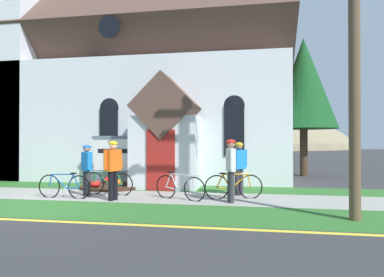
% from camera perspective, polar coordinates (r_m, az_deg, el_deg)
% --- Properties ---
extents(ground, '(140.00, 140.00, 0.00)m').
position_cam_1_polar(ground, '(13.46, -14.92, -7.72)').
color(ground, '#333335').
extents(sidewalk_slab, '(32.00, 2.20, 0.01)m').
position_cam_1_polar(sidewalk_slab, '(11.58, -19.60, -8.86)').
color(sidewalk_slab, '#99968E').
rests_on(sidewalk_slab, ground).
extents(grass_verge, '(32.00, 2.17, 0.01)m').
position_cam_1_polar(grass_verge, '(9.76, -26.00, -10.41)').
color(grass_verge, '#2D6628').
rests_on(grass_verge, ground).
extents(church_lawn, '(24.00, 1.81, 0.01)m').
position_cam_1_polar(church_lawn, '(13.35, -15.35, -7.77)').
color(church_lawn, '#2D6628').
rests_on(church_lawn, ground).
extents(church_building, '(14.83, 11.05, 13.96)m').
position_cam_1_polar(church_building, '(18.51, -9.81, 9.37)').
color(church_building, silver).
rests_on(church_building, ground).
extents(church_sign, '(1.93, 0.22, 1.91)m').
position_cam_1_polar(church_sign, '(13.07, -12.66, -2.62)').
color(church_sign, slate).
rests_on(church_sign, ground).
extents(flower_bed, '(2.22, 2.22, 0.34)m').
position_cam_1_polar(flower_bed, '(12.78, -13.50, -7.76)').
color(flower_bed, '#382319').
rests_on(flower_bed, ground).
extents(bicycle_green, '(1.72, 0.20, 0.81)m').
position_cam_1_polar(bicycle_green, '(11.13, -13.94, -7.29)').
color(bicycle_green, black).
rests_on(bicycle_green, ground).
extents(bicycle_orange, '(1.69, 0.51, 0.80)m').
position_cam_1_polar(bicycle_orange, '(10.13, 6.99, -7.96)').
color(bicycle_orange, black).
rests_on(bicycle_orange, ground).
extents(bicycle_silver, '(1.71, 0.12, 0.79)m').
position_cam_1_polar(bicycle_silver, '(10.86, -20.70, -7.47)').
color(bicycle_silver, black).
rests_on(bicycle_silver, ground).
extents(bicycle_red, '(1.60, 0.68, 0.83)m').
position_cam_1_polar(bicycle_red, '(9.92, -2.10, -8.16)').
color(bicycle_red, black).
rests_on(bicycle_red, ground).
extents(cyclist_in_red_jersey, '(0.50, 0.59, 1.67)m').
position_cam_1_polar(cyclist_in_red_jersey, '(10.78, 7.92, -4.31)').
color(cyclist_in_red_jersey, '#2D2D33').
rests_on(cyclist_in_red_jersey, ground).
extents(cyclist_in_yellow_jersey, '(0.33, 0.71, 1.75)m').
position_cam_1_polar(cyclist_in_yellow_jersey, '(9.46, 6.53, -4.46)').
color(cyclist_in_yellow_jersey, '#2D2D33').
rests_on(cyclist_in_yellow_jersey, ground).
extents(cyclist_in_blue_jersey, '(0.46, 0.56, 1.59)m').
position_cam_1_polar(cyclist_in_blue_jersey, '(11.02, -17.29, -4.50)').
color(cyclist_in_blue_jersey, '#2D2D33').
rests_on(cyclist_in_blue_jersey, ground).
extents(cyclist_in_orange_jersey, '(0.34, 0.66, 1.71)m').
position_cam_1_polar(cyclist_in_orange_jersey, '(9.98, -13.13, -4.43)').
color(cyclist_in_orange_jersey, black).
rests_on(cyclist_in_orange_jersey, ground).
extents(utility_pole, '(3.12, 0.28, 8.35)m').
position_cam_1_polar(utility_pole, '(8.57, 24.90, 19.60)').
color(utility_pole, brown).
rests_on(utility_pole, ground).
extents(roadside_conifer, '(3.25, 3.25, 6.81)m').
position_cam_1_polar(roadside_conifer, '(17.78, 18.26, 8.73)').
color(roadside_conifer, '#3D2D1E').
rests_on(roadside_conifer, ground).
extents(yard_deciduous_tree, '(4.44, 4.44, 4.70)m').
position_cam_1_polar(yard_deciduous_tree, '(19.09, -25.74, 4.57)').
color(yard_deciduous_tree, '#3D2D1E').
rests_on(yard_deciduous_tree, ground).
extents(distant_hill, '(81.99, 55.86, 19.94)m').
position_cam_1_polar(distant_hill, '(86.33, -1.81, -1.66)').
color(distant_hill, '#847A5B').
rests_on(distant_hill, ground).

